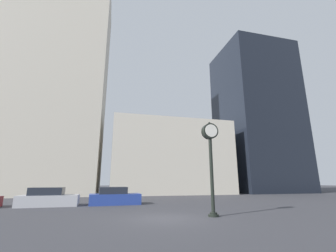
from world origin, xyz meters
name	(u,v)px	position (x,y,z in m)	size (l,w,h in m)	color
ground_plane	(165,219)	(0.00, 0.00, 0.00)	(200.00, 200.00, 0.00)	#38383D
building_tall_tower	(56,83)	(-11.93, 24.00, 16.77)	(14.94, 12.00, 33.54)	beige
building_storefront_row	(168,159)	(6.19, 24.00, 5.46)	(18.00, 12.00, 10.92)	beige
building_glass_modern	(256,117)	(23.52, 24.00, 13.72)	(12.44, 12.00, 27.44)	black
street_clock	(211,150)	(2.65, -0.05, 3.57)	(0.90, 0.58, 5.24)	black
car_silver	(49,198)	(-7.28, 7.76, 0.58)	(4.27, 1.96, 1.39)	#BCBCC1
car_blue	(115,197)	(-2.38, 7.86, 0.59)	(4.12, 2.05, 1.40)	#28429E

